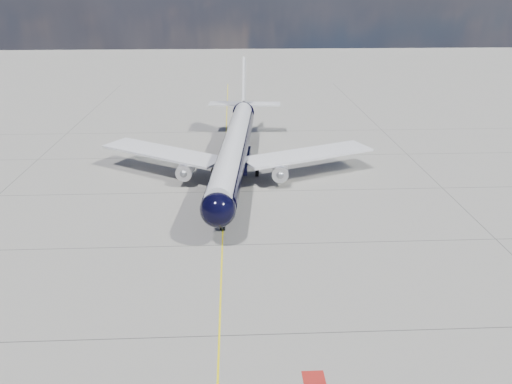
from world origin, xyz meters
TOP-DOWN VIEW (x-y plane):
  - ground at (0.00, 30.00)m, footprint 320.00×320.00m
  - taxiway_centerline at (0.00, 25.00)m, footprint 0.16×160.00m
  - red_marking at (6.80, -10.00)m, footprint 1.60×1.60m
  - main_airliner at (1.56, 31.45)m, footprint 40.45×49.43m

SIDE VIEW (x-z plane):
  - ground at x=0.00m, z-range 0.00..0.00m
  - taxiway_centerline at x=0.00m, z-range 0.00..0.01m
  - red_marking at x=6.80m, z-range 0.00..0.01m
  - main_airliner at x=1.56m, z-range -2.71..11.57m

